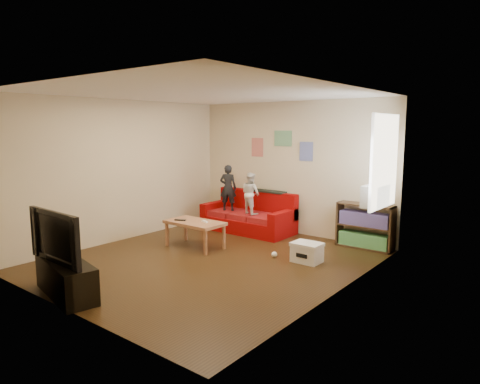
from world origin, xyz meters
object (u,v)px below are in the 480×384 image
Objects in this scene: file_box at (307,252)px; television at (63,236)px; coffee_table at (195,225)px; sofa at (250,217)px; child_a at (228,188)px; child_b at (251,193)px; bookshelf at (365,228)px; tv_stand at (66,278)px.

file_box is 3.69m from television.
coffee_table reaches higher than file_box.
coffee_table is at bearing -90.60° from sofa.
child_a is at bearing 158.52° from file_box.
television is (0.28, -2.68, 0.39)m from coffee_table.
bookshelf is at bearing -157.33° from child_b.
bookshelf is (2.46, 1.87, -0.05)m from coffee_table.
coffee_table is 2.30× the size of file_box.
tv_stand is at bearing 104.33° from child_b.
bookshelf is 5.05m from tv_stand.
child_b is 2.37m from bookshelf.
bookshelf is at bearing 66.40° from television.
coffee_table is 2.72m from television.
child_a is 1.15× the size of child_b.
television is at bearing 74.76° from child_a.
child_a reaches higher than sofa.
television is at bearing -119.07° from file_box.
child_a is 0.60m from child_b.
child_b is 2.22m from file_box.
bookshelf reaches higher than file_box.
sofa is at bearing 105.71° from tv_stand.
file_box is at bearing 165.33° from child_b.
child_a is at bearing -159.77° from sofa.
sofa reaches higher than tv_stand.
television reaches higher than sofa.
child_a is 0.79× the size of tv_stand.
coffee_table is at bearing 108.19° from tv_stand.
child_a is at bearing -172.12° from bookshelf.
coffee_table is at bearing -142.68° from bookshelf.
child_b reaches higher than sofa.
tv_stand is (-1.76, -3.17, 0.07)m from file_box.
file_box is at bearing 62.90° from television.
tv_stand is 0.57m from television.
child_a is at bearing 106.46° from coffee_table.
sofa is 1.81× the size of coffee_table.
coffee_table is at bearing -166.33° from file_box.
child_a is 2.10× the size of file_box.
bookshelf is at bearing 5.47° from sofa.
sofa is 0.78m from child_a.
television is at bearing -167.76° from tv_stand.
sofa is 4.16× the size of file_box.
coffee_table is (-0.02, -1.64, 0.13)m from sofa.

